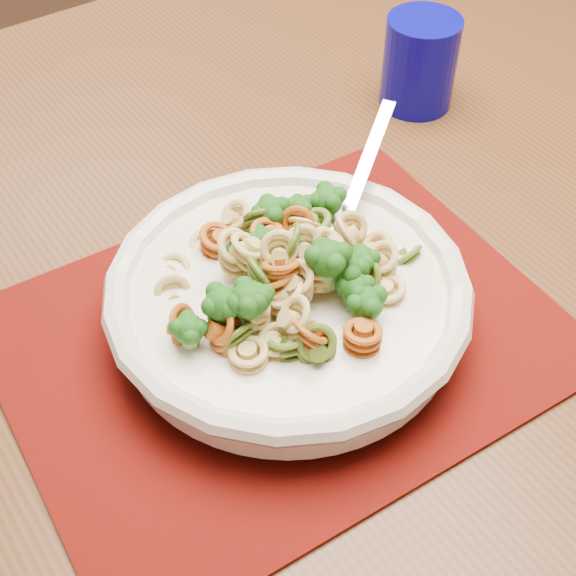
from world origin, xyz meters
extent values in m
cube|color=#492A18|center=(0.00, 0.00, 0.00)|extent=(4.00, 4.00, 0.01)
cube|color=#582D18|center=(-0.08, -0.43, 0.75)|extent=(1.69, 1.38, 0.04)
cube|color=#582D18|center=(0.40, 0.19, 0.37)|extent=(0.09, 0.09, 0.73)
cube|color=#5C0E03|center=(-0.01, -0.51, 0.78)|extent=(0.48, 0.42, 0.00)
cylinder|color=silver|center=(0.00, -0.50, 0.78)|extent=(0.12, 0.12, 0.01)
cylinder|color=silver|center=(0.00, -0.50, 0.80)|extent=(0.26, 0.26, 0.03)
torus|color=silver|center=(0.00, -0.50, 0.82)|extent=(0.28, 0.28, 0.02)
cylinder|color=#050571|center=(0.21, -0.24, 0.82)|extent=(0.07, 0.07, 0.09)
camera|label=1|loc=(-0.10, -0.90, 1.25)|focal=50.00mm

